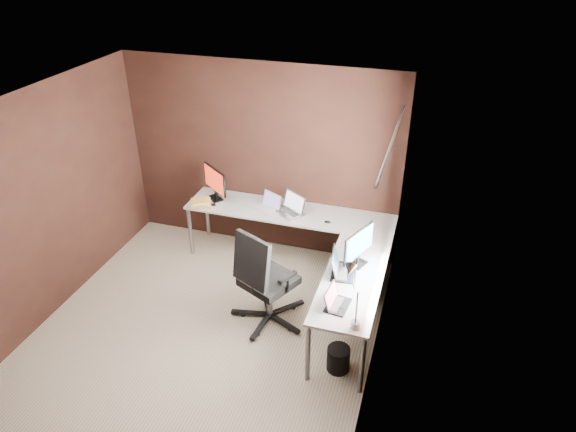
# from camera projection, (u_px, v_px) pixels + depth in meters

# --- Properties ---
(room) EXTENTS (3.60, 3.60, 2.50)m
(room) POSITION_uv_depth(u_px,v_px,m) (234.00, 230.00, 5.02)
(room) COLOR beige
(room) RESTS_ON ground
(desk) EXTENTS (2.65, 2.25, 0.73)m
(desk) POSITION_uv_depth(u_px,v_px,m) (308.00, 238.00, 6.00)
(desk) COLOR silver
(desk) RESTS_ON ground
(drawer_pedestal) EXTENTS (0.42, 0.50, 0.60)m
(drawer_pedestal) POSITION_uv_depth(u_px,v_px,m) (357.00, 268.00, 6.13)
(drawer_pedestal) COLOR silver
(drawer_pedestal) RESTS_ON ground
(monitor_left) EXTENTS (0.41, 0.32, 0.44)m
(monitor_left) POSITION_uv_depth(u_px,v_px,m) (215.00, 182.00, 6.61)
(monitor_left) COLOR black
(monitor_left) RESTS_ON desk
(monitor_right) EXTENTS (0.22, 0.48, 0.42)m
(monitor_right) POSITION_uv_depth(u_px,v_px,m) (359.00, 245.00, 5.35)
(monitor_right) COLOR black
(monitor_right) RESTS_ON desk
(laptop_white) EXTENTS (0.36, 0.32, 0.20)m
(laptop_white) POSITION_uv_depth(u_px,v_px,m) (269.00, 205.00, 6.48)
(laptop_white) COLOR silver
(laptop_white) RESTS_ON desk
(laptop_silver) EXTENTS (0.44, 0.41, 0.24)m
(laptop_silver) POSITION_uv_depth(u_px,v_px,m) (291.00, 209.00, 6.40)
(laptop_silver) COLOR silver
(laptop_silver) RESTS_ON desk
(laptop_black_big) EXTENTS (0.30, 0.40, 0.24)m
(laptop_black_big) POSITION_uv_depth(u_px,v_px,m) (341.00, 268.00, 5.31)
(laptop_black_big) COLOR black
(laptop_black_big) RESTS_ON desk
(laptop_black_small) EXTENTS (0.24, 0.31, 0.19)m
(laptop_black_small) POSITION_uv_depth(u_px,v_px,m) (335.00, 302.00, 4.87)
(laptop_black_small) COLOR black
(laptop_black_small) RESTS_ON desk
(book_stack) EXTENTS (0.31, 0.29, 0.08)m
(book_stack) POSITION_uv_depth(u_px,v_px,m) (201.00, 203.00, 6.55)
(book_stack) COLOR #A8815A
(book_stack) RESTS_ON desk
(mouse_left) EXTENTS (0.09, 0.07, 0.03)m
(mouse_left) POSITION_uv_depth(u_px,v_px,m) (213.00, 205.00, 6.56)
(mouse_left) COLOR black
(mouse_left) RESTS_ON desk
(mouse_corner) EXTENTS (0.09, 0.07, 0.03)m
(mouse_corner) POSITION_uv_depth(u_px,v_px,m) (327.00, 222.00, 6.19)
(mouse_corner) COLOR black
(mouse_corner) RESTS_ON desk
(desk_lamp) EXTENTS (0.20, 0.23, 0.62)m
(desk_lamp) POSITION_uv_depth(u_px,v_px,m) (352.00, 287.00, 4.49)
(desk_lamp) COLOR slate
(desk_lamp) RESTS_ON desk
(office_chair) EXTENTS (0.68, 0.71, 1.18)m
(office_chair) POSITION_uv_depth(u_px,v_px,m) (266.00, 295.00, 5.62)
(office_chair) COLOR black
(office_chair) RESTS_ON ground
(wastebasket) EXTENTS (0.25, 0.25, 0.26)m
(wastebasket) POSITION_uv_depth(u_px,v_px,m) (338.00, 359.00, 5.10)
(wastebasket) COLOR black
(wastebasket) RESTS_ON ground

